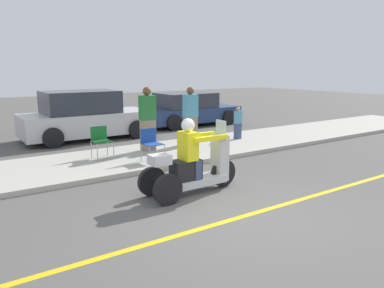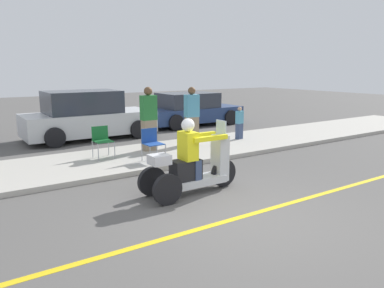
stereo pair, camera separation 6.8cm
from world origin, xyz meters
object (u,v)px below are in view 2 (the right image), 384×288
object	(u,v)px
spectator_by_tree	(149,120)
spectator_near_curb	(239,123)
folding_chair_curbside	(102,139)
parked_car_lot_far	(87,116)
folding_chair_set_back	(152,141)
parked_car_lot_left	(190,110)
motorcycle_trike	(192,166)
spectator_with_child	(192,117)

from	to	relation	value
spectator_by_tree	spectator_near_curb	size ratio (longest dim) A/B	1.69
folding_chair_curbside	parked_car_lot_far	world-z (taller)	parked_car_lot_far
spectator_near_curb	folding_chair_set_back	size ratio (longest dim) A/B	1.31
spectator_by_tree	spectator_near_curb	bearing A→B (deg)	-1.78
parked_car_lot_left	motorcycle_trike	bearing A→B (deg)	-123.14
spectator_near_curb	parked_car_lot_far	distance (m)	5.28
folding_chair_curbside	parked_car_lot_far	distance (m)	3.56
spectator_near_curb	spectator_by_tree	bearing A→B (deg)	178.22
spectator_near_curb	folding_chair_curbside	size ratio (longest dim) A/B	1.31
folding_chair_set_back	folding_chair_curbside	bearing A→B (deg)	131.62
spectator_with_child	parked_car_lot_left	bearing A→B (deg)	57.10
folding_chair_curbside	parked_car_lot_left	bearing A→B (deg)	36.87
parked_car_lot_left	spectator_near_curb	bearing A→B (deg)	-100.82
motorcycle_trike	parked_car_lot_left	world-z (taller)	motorcycle_trike
spectator_near_curb	folding_chair_set_back	world-z (taller)	spectator_near_curb
folding_chair_curbside	spectator_near_curb	bearing A→B (deg)	-0.15
folding_chair_set_back	motorcycle_trike	bearing A→B (deg)	-98.24
spectator_near_curb	folding_chair_set_back	distance (m)	3.94
spectator_with_child	folding_chair_set_back	xyz separation A→B (m)	(-1.99, -1.16, -0.35)
parked_car_lot_far	parked_car_lot_left	xyz separation A→B (m)	(4.76, 0.67, -0.12)
folding_chair_set_back	parked_car_lot_left	size ratio (longest dim) A/B	0.19
spectator_by_tree	folding_chair_curbside	distance (m)	1.49
parked_car_lot_far	parked_car_lot_left	bearing A→B (deg)	7.99
spectator_by_tree	parked_car_lot_far	world-z (taller)	spectator_by_tree
spectator_with_child	motorcycle_trike	bearing A→B (deg)	-123.41
parked_car_lot_far	parked_car_lot_left	distance (m)	4.81
motorcycle_trike	folding_chair_set_back	xyz separation A→B (m)	(0.35, 2.38, 0.08)
parked_car_lot_far	spectator_with_child	bearing A→B (deg)	-57.25
spectator_near_curb	parked_car_lot_far	bearing A→B (deg)	138.67
motorcycle_trike	folding_chair_set_back	world-z (taller)	motorcycle_trike
spectator_with_child	folding_chair_curbside	world-z (taller)	spectator_with_child
motorcycle_trike	spectator_with_child	size ratio (longest dim) A/B	1.19
spectator_by_tree	spectator_near_curb	distance (m)	3.31
folding_chair_set_back	parked_car_lot_left	distance (m)	6.93
folding_chair_curbside	parked_car_lot_far	xyz separation A→B (m)	(0.76, 3.47, 0.16)
parked_car_lot_far	parked_car_lot_left	world-z (taller)	parked_car_lot_far
folding_chair_set_back	parked_car_lot_far	size ratio (longest dim) A/B	0.19
spectator_near_curb	parked_car_lot_far	world-z (taller)	parked_car_lot_far
spectator_near_curb	motorcycle_trike	bearing A→B (deg)	-140.54
spectator_near_curb	spectator_with_child	xyz separation A→B (m)	(-1.81, 0.13, 0.33)
motorcycle_trike	folding_chair_curbside	bearing A→B (deg)	99.63
spectator_by_tree	spectator_with_child	size ratio (longest dim) A/B	1.02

